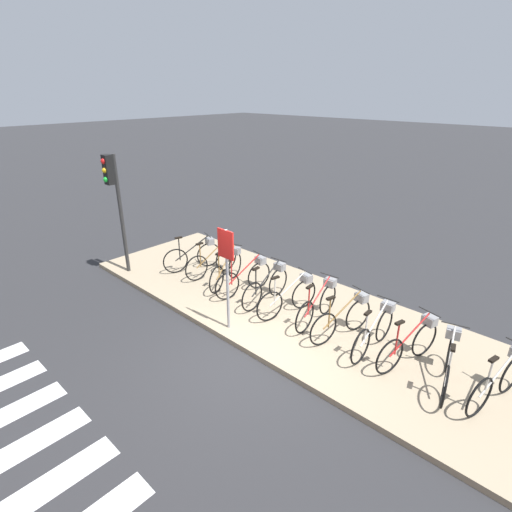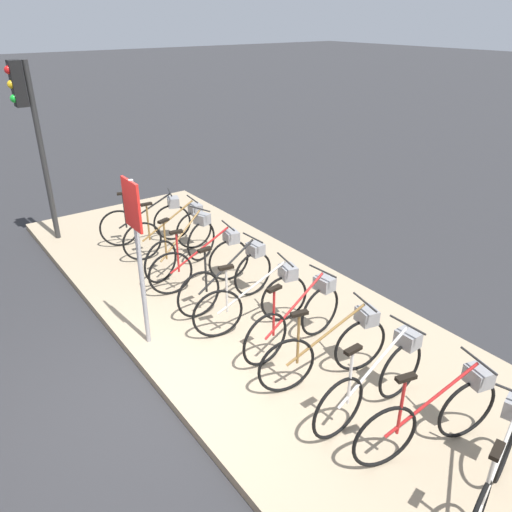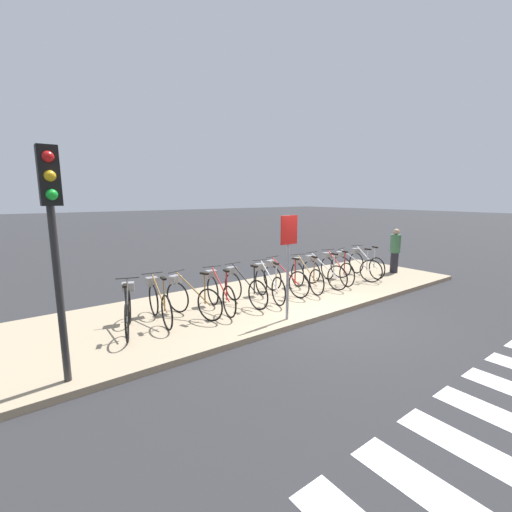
# 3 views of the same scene
# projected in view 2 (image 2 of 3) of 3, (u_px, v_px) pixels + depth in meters

# --- Properties ---
(ground_plane) EXTENTS (120.00, 120.00, 0.00)m
(ground_plane) POSITION_uv_depth(u_px,v_px,m) (160.00, 395.00, 5.92)
(ground_plane) COLOR #2D2D30
(sidewalk) EXTENTS (12.43, 3.75, 0.12)m
(sidewalk) POSITION_uv_depth(u_px,v_px,m) (283.00, 336.00, 6.89)
(sidewalk) COLOR tan
(sidewalk) RESTS_ON ground_plane
(parked_bicycle_0) EXTENTS (0.68, 1.62, 1.04)m
(parked_bicycle_0) POSITION_uv_depth(u_px,v_px,m) (150.00, 220.00, 9.38)
(parked_bicycle_0) COLOR black
(parked_bicycle_0) RESTS_ON sidewalk
(parked_bicycle_1) EXTENTS (0.46, 1.70, 1.04)m
(parked_bicycle_1) POSITION_uv_depth(u_px,v_px,m) (173.00, 230.00, 8.96)
(parked_bicycle_1) COLOR black
(parked_bicycle_1) RESTS_ON sidewalk
(parked_bicycle_2) EXTENTS (0.66, 1.63, 1.04)m
(parked_bicycle_2) POSITION_uv_depth(u_px,v_px,m) (185.00, 244.00, 8.40)
(parked_bicycle_2) COLOR black
(parked_bicycle_2) RESTS_ON sidewalk
(parked_bicycle_3) EXTENTS (0.46, 1.69, 1.04)m
(parked_bicycle_3) POSITION_uv_depth(u_px,v_px,m) (206.00, 260.00, 7.86)
(parked_bicycle_3) COLOR black
(parked_bicycle_3) RESTS_ON sidewalk
(parked_bicycle_4) EXTENTS (0.46, 1.70, 1.04)m
(parked_bicycle_4) POSITION_uv_depth(u_px,v_px,m) (232.00, 276.00, 7.37)
(parked_bicycle_4) COLOR black
(parked_bicycle_4) RESTS_ON sidewalk
(parked_bicycle_5) EXTENTS (0.53, 1.67, 1.04)m
(parked_bicycle_5) POSITION_uv_depth(u_px,v_px,m) (258.00, 298.00, 6.80)
(parked_bicycle_5) COLOR black
(parked_bicycle_5) RESTS_ON sidewalk
(parked_bicycle_6) EXTENTS (0.46, 1.70, 1.04)m
(parked_bicycle_6) POSITION_uv_depth(u_px,v_px,m) (299.00, 316.00, 6.41)
(parked_bicycle_6) COLOR black
(parked_bicycle_6) RESTS_ON sidewalk
(parked_bicycle_7) EXTENTS (0.55, 1.67, 1.04)m
(parked_bicycle_7) POSITION_uv_depth(u_px,v_px,m) (332.00, 347.00, 5.82)
(parked_bicycle_7) COLOR black
(parked_bicycle_7) RESTS_ON sidewalk
(parked_bicycle_8) EXTENTS (0.46, 1.70, 1.04)m
(parked_bicycle_8) POSITION_uv_depth(u_px,v_px,m) (377.00, 378.00, 5.32)
(parked_bicycle_8) COLOR black
(parked_bicycle_8) RESTS_ON sidewalk
(parked_bicycle_9) EXTENTS (0.57, 1.66, 1.04)m
(parked_bicycle_9) POSITION_uv_depth(u_px,v_px,m) (436.00, 413.00, 4.86)
(parked_bicycle_9) COLOR black
(parked_bicycle_9) RESTS_ON sidewalk
(parked_bicycle_10) EXTENTS (0.60, 1.65, 1.04)m
(parked_bicycle_10) POSITION_uv_depth(u_px,v_px,m) (498.00, 467.00, 4.28)
(parked_bicycle_10) COLOR black
(parked_bicycle_10) RESTS_ON sidewalk
(traffic_light) EXTENTS (0.24, 0.40, 3.26)m
(traffic_light) POSITION_uv_depth(u_px,v_px,m) (28.00, 116.00, 8.68)
(traffic_light) COLOR #2D2D2D
(traffic_light) RESTS_ON sidewalk
(sign_post) EXTENTS (0.44, 0.07, 2.24)m
(sign_post) POSITION_uv_depth(u_px,v_px,m) (136.00, 237.00, 6.01)
(sign_post) COLOR #99999E
(sign_post) RESTS_ON sidewalk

